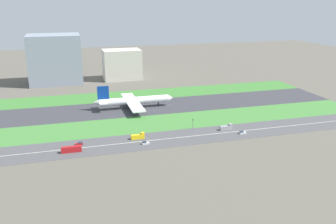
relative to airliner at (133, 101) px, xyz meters
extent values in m
plane|color=#5B564C|center=(30.71, 0.00, -6.23)|extent=(800.00, 800.00, 0.00)
cube|color=#38383D|center=(30.71, 0.00, -6.18)|extent=(280.00, 46.00, 0.10)
cube|color=#3D7A33|center=(30.71, 41.00, -6.18)|extent=(280.00, 36.00, 0.10)
cube|color=#427F38|center=(30.71, -41.00, -6.18)|extent=(280.00, 36.00, 0.10)
cube|color=#4C4C4F|center=(30.71, -73.00, -6.18)|extent=(280.00, 28.00, 0.10)
cube|color=silver|center=(30.71, -73.00, -6.13)|extent=(266.00, 0.50, 0.01)
cylinder|color=white|center=(1.68, 0.00, 0.07)|extent=(56.00, 6.00, 6.00)
cone|color=white|center=(31.68, 0.00, 0.07)|extent=(4.00, 5.70, 5.70)
cone|color=white|center=(-28.82, 0.00, 0.87)|extent=(5.00, 5.40, 5.40)
cube|color=navy|center=(-23.32, 0.00, 8.07)|extent=(9.00, 0.80, 11.00)
cube|color=white|center=(-24.32, 0.00, 1.07)|extent=(6.00, 16.00, 0.60)
cube|color=white|center=(-0.32, 15.00, -1.13)|extent=(10.00, 26.00, 1.00)
cylinder|color=gray|center=(0.68, 9.00, -3.33)|extent=(5.00, 3.20, 3.20)
cube|color=white|center=(-0.32, -15.00, -1.13)|extent=(10.00, 26.00, 1.00)
cylinder|color=gray|center=(0.68, -9.00, -3.33)|extent=(5.00, 3.20, 3.20)
cylinder|color=black|center=(21.28, 0.00, -4.53)|extent=(1.00, 1.00, 3.20)
cylinder|color=black|center=(-2.32, 3.50, -4.53)|extent=(1.00, 1.00, 3.20)
cylinder|color=black|center=(-2.32, -3.50, -4.53)|extent=(1.00, 1.00, 3.20)
cube|color=#99999E|center=(50.73, -68.00, -4.73)|extent=(8.40, 2.50, 2.80)
cube|color=#99999E|center=(53.93, -68.00, -2.73)|extent=(2.00, 2.30, 1.20)
cube|color=silver|center=(-7.07, -78.00, -5.58)|extent=(4.40, 1.80, 1.10)
cube|color=#333D4C|center=(-7.87, -78.00, -4.58)|extent=(2.20, 1.66, 0.90)
cube|color=#B2191E|center=(-46.20, -68.00, -5.58)|extent=(4.40, 1.80, 1.10)
cube|color=#333D4C|center=(-45.40, -68.00, -4.58)|extent=(2.20, 1.66, 0.90)
cube|color=silver|center=(58.28, -78.00, -5.58)|extent=(4.40, 1.80, 1.10)
cube|color=#333D4C|center=(57.48, -78.00, -4.58)|extent=(2.20, 1.66, 0.90)
cube|color=#B2191E|center=(-50.97, -78.00, -4.63)|extent=(11.60, 2.50, 3.00)
cube|color=#B2191E|center=(-51.07, -78.00, -2.88)|extent=(10.80, 2.30, 0.50)
cube|color=yellow|center=(-9.92, -68.00, -4.73)|extent=(8.40, 2.50, 2.80)
cube|color=yellow|center=(-6.72, -68.00, -2.73)|extent=(2.00, 2.30, 1.20)
cylinder|color=#4C4C51|center=(29.90, -60.00, -3.13)|extent=(0.24, 0.24, 6.00)
cube|color=black|center=(29.90, -60.00, 0.47)|extent=(0.36, 0.36, 1.20)
sphere|color=#19D826|center=(29.90, -60.20, 0.77)|extent=(0.24, 0.24, 0.24)
cube|color=gray|center=(-59.29, 114.00, 18.81)|extent=(52.50, 39.38, 50.08)
cube|color=beige|center=(10.02, 114.00, 9.91)|extent=(40.16, 27.41, 32.29)
cylinder|color=silver|center=(27.82, 159.00, 0.49)|extent=(21.86, 21.86, 13.44)
camera|label=1|loc=(-51.42, -281.61, 79.04)|focal=39.23mm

